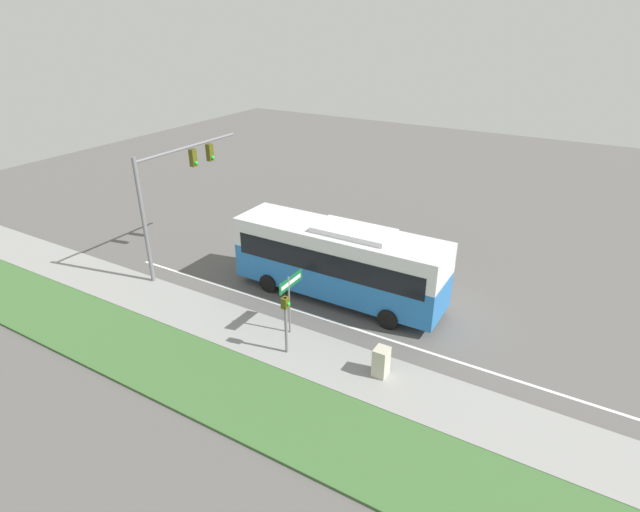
{
  "coord_description": "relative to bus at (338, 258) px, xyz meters",
  "views": [
    {
      "loc": [
        -19.95,
        -5.7,
        12.26
      ],
      "look_at": [
        -1.54,
        5.07,
        1.92
      ],
      "focal_mm": 28.0,
      "sensor_mm": 36.0,
      "label": 1
    }
  ],
  "objects": [
    {
      "name": "signal_gantry",
      "position": [
        -1.31,
        8.75,
        2.61
      ],
      "size": [
        7.07,
        0.41,
        6.46
      ],
      "color": "slate",
      "rests_on": "ground_plane"
    },
    {
      "name": "sidewalk",
      "position": [
        -4.63,
        -4.06,
        -1.99
      ],
      "size": [
        2.8,
        80.0,
        0.12
      ],
      "color": "gray",
      "rests_on": "ground_plane"
    },
    {
      "name": "lane_divider_near",
      "position": [
        -2.03,
        -4.06,
        -2.05
      ],
      "size": [
        0.14,
        30.0,
        0.01
      ],
      "color": "silver",
      "rests_on": "ground_plane"
    },
    {
      "name": "ground_plane",
      "position": [
        1.57,
        -4.06,
        -2.05
      ],
      "size": [
        80.0,
        80.0,
        0.0
      ],
      "primitive_type": "plane",
      "color": "#565451"
    },
    {
      "name": "utility_cabinet",
      "position": [
        -4.4,
        -4.2,
        -1.36
      ],
      "size": [
        0.6,
        0.52,
        1.16
      ],
      "color": "#B7B29E",
      "rests_on": "sidewalk"
    },
    {
      "name": "grass_verge",
      "position": [
        -7.83,
        -4.06,
        -2.0
      ],
      "size": [
        3.6,
        80.0,
        0.1
      ],
      "color": "#3D6633",
      "rests_on": "ground_plane"
    },
    {
      "name": "street_sign",
      "position": [
        -3.7,
        0.25,
        -0.02
      ],
      "size": [
        1.65,
        0.08,
        2.76
      ],
      "color": "slate",
      "rests_on": "ground_plane"
    },
    {
      "name": "pedestrian_signal",
      "position": [
        -5.01,
        -0.41,
        -0.24
      ],
      "size": [
        0.28,
        0.34,
        2.62
      ],
      "color": "slate",
      "rests_on": "ground_plane"
    },
    {
      "name": "bus",
      "position": [
        0.0,
        0.0,
        0.0
      ],
      "size": [
        2.78,
        10.15,
        3.73
      ],
      "color": "#236BB7",
      "rests_on": "ground_plane"
    }
  ]
}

